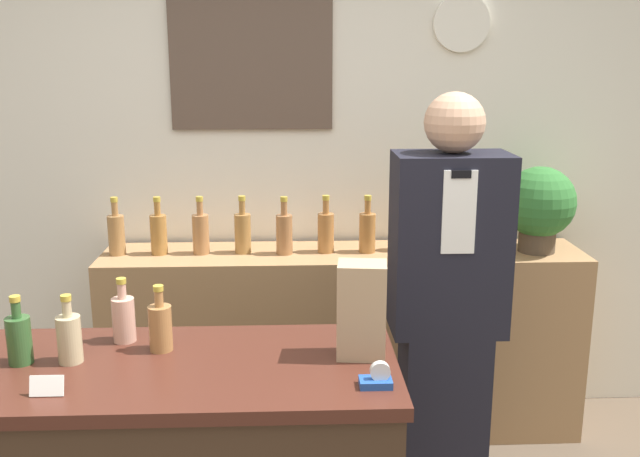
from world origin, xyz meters
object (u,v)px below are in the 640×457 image
(tape_dispenser, at_px, (377,379))
(potted_plant, at_px, (539,205))
(paper_bag, at_px, (362,310))
(shopkeeper, at_px, (446,315))

(tape_dispenser, bearing_deg, potted_plant, 56.84)
(paper_bag, relative_size, tape_dispenser, 3.26)
(potted_plant, bearing_deg, paper_bag, -128.08)
(potted_plant, relative_size, tape_dispenser, 4.53)
(paper_bag, bearing_deg, tape_dispenser, -83.34)
(shopkeeper, xyz_separation_m, paper_bag, (-0.39, -0.57, 0.24))
(shopkeeper, distance_m, tape_dispenser, 0.86)
(shopkeeper, bearing_deg, tape_dispenser, -115.08)
(shopkeeper, height_order, tape_dispenser, shopkeeper)
(shopkeeper, distance_m, potted_plant, 0.92)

